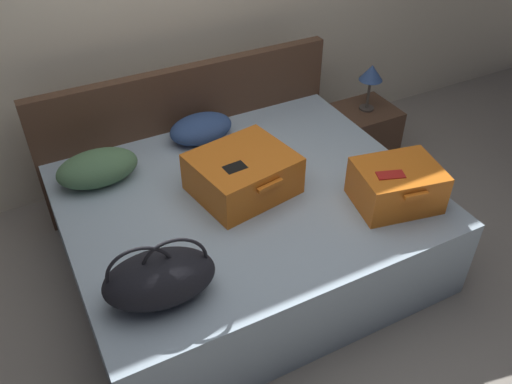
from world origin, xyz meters
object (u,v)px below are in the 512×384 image
at_px(hard_case_medium, 396,185).
at_px(pillow_center_head, 98,168).
at_px(hard_case_large, 243,173).
at_px(nightstand, 362,135).
at_px(duffel_bag, 159,278).
at_px(pillow_near_headboard, 200,129).
at_px(table_lamp, 371,75).
at_px(bed, 247,228).

relative_size(hard_case_medium, pillow_center_head, 1.08).
relative_size(hard_case_large, nightstand, 1.34).
height_order(pillow_center_head, nightstand, pillow_center_head).
height_order(duffel_bag, pillow_near_headboard, duffel_bag).
bearing_deg(hard_case_large, hard_case_medium, -44.66).
xyz_separation_m(duffel_bag, pillow_near_headboard, (0.68, 1.15, -0.04)).
xyz_separation_m(hard_case_large, table_lamp, (1.28, 0.54, 0.08)).
distance_m(hard_case_large, duffel_bag, 0.87).
bearing_deg(pillow_near_headboard, duffel_bag, -120.45).
height_order(bed, hard_case_medium, hard_case_medium).
height_order(bed, nightstand, bed).
relative_size(pillow_near_headboard, pillow_center_head, 0.90).
height_order(bed, duffel_bag, duffel_bag).
bearing_deg(hard_case_large, pillow_near_headboard, 80.71).
xyz_separation_m(bed, hard_case_medium, (0.70, -0.44, 0.38)).
bearing_deg(pillow_center_head, hard_case_large, -32.76).
bearing_deg(pillow_center_head, duffel_bag, -88.33).
bearing_deg(pillow_near_headboard, hard_case_medium, -57.31).
xyz_separation_m(bed, nightstand, (1.29, 0.58, -0.04)).
relative_size(duffel_bag, nightstand, 1.20).
bearing_deg(hard_case_medium, duffel_bag, -166.48).
distance_m(pillow_center_head, table_lamp, 2.00).
relative_size(hard_case_medium, table_lamp, 1.44).
bearing_deg(pillow_center_head, pillow_near_headboard, 12.26).
height_order(bed, pillow_near_headboard, pillow_near_headboard).
bearing_deg(hard_case_medium, hard_case_large, 156.43).
height_order(pillow_near_headboard, pillow_center_head, pillow_center_head).
bearing_deg(table_lamp, pillow_near_headboard, 176.74).
xyz_separation_m(hard_case_large, pillow_center_head, (-0.71, 0.46, -0.02)).
relative_size(hard_case_large, hard_case_medium, 1.20).
bearing_deg(hard_case_medium, nightstand, 71.27).
relative_size(hard_case_large, pillow_near_headboard, 1.43).
xyz_separation_m(hard_case_medium, nightstand, (0.59, 1.02, -0.42)).
bearing_deg(pillow_near_headboard, hard_case_large, -89.41).
relative_size(hard_case_large, duffel_bag, 1.11).
bearing_deg(table_lamp, hard_case_large, -157.29).
distance_m(hard_case_large, nightstand, 1.45).
bearing_deg(bed, hard_case_medium, -32.45).
xyz_separation_m(hard_case_medium, pillow_center_head, (-1.41, 0.94, -0.02)).
bearing_deg(hard_case_medium, pillow_center_head, 157.44).
height_order(hard_case_large, pillow_near_headboard, hard_case_large).
height_order(duffel_bag, table_lamp, duffel_bag).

